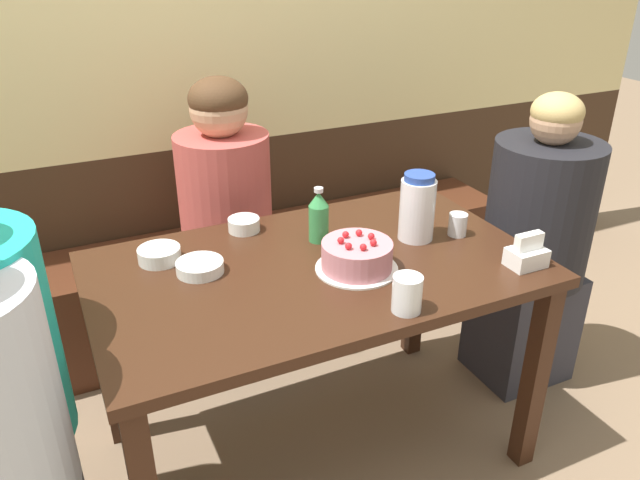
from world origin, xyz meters
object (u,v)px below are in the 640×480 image
(person_dark_striped, at_px, (534,247))
(glass_water_tall, at_px, (458,225))
(soju_bottle, at_px, (319,216))
(birthday_cake, at_px, (357,256))
(person_pale_blue_shirt, at_px, (228,230))
(bowl_soup_white, at_px, (159,255))
(water_pitcher, at_px, (417,208))
(glass_tumbler_short, at_px, (407,294))
(bowl_rice_small, at_px, (200,267))
(bowl_side_dish, at_px, (244,225))
(napkin_holder, at_px, (527,254))
(bench_seat, at_px, (237,283))

(person_dark_striped, bearing_deg, glass_water_tall, 8.24)
(soju_bottle, bearing_deg, birthday_cake, -85.08)
(person_pale_blue_shirt, bearing_deg, glass_water_tall, 40.78)
(birthday_cake, height_order, bowl_soup_white, birthday_cake)
(water_pitcher, relative_size, glass_tumbler_short, 2.18)
(bowl_rice_small, xyz_separation_m, glass_water_tall, (0.82, -0.11, 0.02))
(water_pitcher, relative_size, bowl_side_dish, 2.11)
(birthday_cake, distance_m, person_pale_blue_shirt, 0.78)
(bowl_side_dish, bearing_deg, water_pitcher, -30.91)
(person_dark_striped, bearing_deg, water_pitcher, 2.34)
(napkin_holder, height_order, glass_tumbler_short, napkin_holder)
(bowl_side_dish, height_order, glass_tumbler_short, glass_tumbler_short)
(water_pitcher, xyz_separation_m, bowl_rice_small, (-0.69, 0.08, -0.09))
(glass_water_tall, bearing_deg, person_dark_striped, 8.24)
(water_pitcher, relative_size, person_pale_blue_shirt, 0.19)
(person_pale_blue_shirt, bearing_deg, bench_seat, 157.12)
(napkin_holder, xyz_separation_m, bowl_rice_small, (-0.88, 0.37, -0.02))
(bowl_rice_small, height_order, bowl_side_dish, bowl_side_dish)
(water_pitcher, height_order, person_dark_striped, person_dark_striped)
(glass_tumbler_short, bearing_deg, bench_seat, 95.34)
(soju_bottle, xyz_separation_m, person_pale_blue_shirt, (-0.15, 0.51, -0.24))
(water_pitcher, relative_size, napkin_holder, 1.99)
(birthday_cake, xyz_separation_m, bowl_soup_white, (-0.51, 0.30, -0.02))
(birthday_cake, bearing_deg, bowl_rice_small, 156.92)
(birthday_cake, relative_size, glass_water_tall, 3.33)
(bench_seat, distance_m, person_pale_blue_shirt, 0.40)
(glass_water_tall, relative_size, glass_tumbler_short, 0.73)
(water_pitcher, xyz_separation_m, bowl_side_dish, (-0.48, 0.29, -0.08))
(bowl_rice_small, relative_size, person_dark_striped, 0.12)
(bowl_rice_small, height_order, person_pale_blue_shirt, person_pale_blue_shirt)
(bowl_soup_white, height_order, glass_tumbler_short, glass_tumbler_short)
(birthday_cake, xyz_separation_m, glass_tumbler_short, (0.01, -0.25, 0.01))
(glass_tumbler_short, bearing_deg, bowl_rice_small, 135.22)
(glass_tumbler_short, bearing_deg, person_dark_striped, 24.86)
(napkin_holder, bearing_deg, bench_seat, 116.83)
(bowl_soup_white, bearing_deg, bench_seat, 55.96)
(water_pitcher, bearing_deg, glass_tumbler_short, -126.13)
(napkin_holder, xyz_separation_m, bowl_side_dish, (-0.67, 0.58, -0.02))
(bowl_soup_white, xyz_separation_m, person_pale_blue_shirt, (0.34, 0.44, -0.18))
(napkin_holder, height_order, bowl_soup_white, napkin_holder)
(soju_bottle, bearing_deg, bowl_side_dish, 138.49)
(person_dark_striped, bearing_deg, bowl_rice_small, -2.44)
(bowl_soup_white, distance_m, glass_water_tall, 0.94)
(soju_bottle, height_order, glass_water_tall, soju_bottle)
(glass_water_tall, bearing_deg, person_pale_blue_shirt, 130.78)
(bowl_rice_small, distance_m, glass_tumbler_short, 0.61)
(water_pitcher, distance_m, bowl_side_dish, 0.57)
(birthday_cake, bearing_deg, water_pitcher, 20.89)
(glass_water_tall, bearing_deg, bowl_soup_white, 165.78)
(soju_bottle, distance_m, bowl_rice_small, 0.41)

